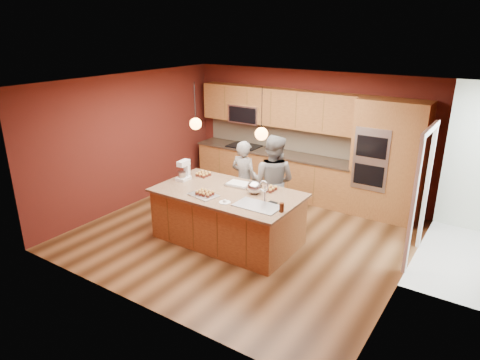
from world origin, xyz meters
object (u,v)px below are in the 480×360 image
Objects in this scene: stand_mixer at (184,172)px; person_right at (273,182)px; mixing_bowl at (255,187)px; person_left at (244,180)px; island at (228,216)px.

person_right is at bearing 31.16° from stand_mixer.
stand_mixer is 1.38× the size of mixing_bowl.
island is at bearing 110.50° from person_left.
person_left is at bearing -7.62° from person_right.
person_right reaches higher than island.
person_right reaches higher than stand_mixer.
island reaches higher than mixing_bowl.
stand_mixer is at bearing 26.19° from person_right.
person_left reaches higher than mixing_bowl.
mixing_bowl is (0.70, -0.76, 0.24)m from person_left.
person_right reaches higher than mixing_bowl.
person_left reaches higher than island.
person_left is at bearing 48.67° from stand_mixer.
island is 1.42× the size of person_right.
island is 6.82× the size of stand_mixer.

